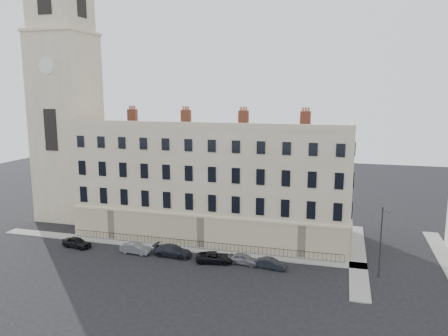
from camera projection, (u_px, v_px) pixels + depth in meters
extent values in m
plane|color=black|center=(236.00, 271.00, 47.86)|extent=(160.00, 160.00, 0.00)
cube|color=beige|center=(214.00, 180.00, 59.53)|extent=(36.00, 12.00, 15.00)
cube|color=beige|center=(201.00, 233.00, 54.71)|extent=(36.10, 0.18, 4.00)
cube|color=beige|center=(350.00, 230.00, 55.73)|extent=(0.18, 12.10, 4.00)
cube|color=beige|center=(200.00, 126.00, 52.61)|extent=(36.00, 0.35, 0.80)
cube|color=beige|center=(354.00, 125.00, 53.47)|extent=(0.35, 12.00, 0.80)
cube|color=brown|center=(132.00, 116.00, 61.21)|extent=(1.30, 0.70, 2.00)
cube|color=brown|center=(186.00, 117.00, 59.11)|extent=(1.30, 0.70, 2.00)
cube|color=brown|center=(243.00, 118.00, 57.01)|extent=(1.30, 0.70, 2.00)
cube|color=brown|center=(305.00, 119.00, 54.91)|extent=(1.30, 0.70, 2.00)
cube|color=beige|center=(68.00, 128.00, 66.61)|extent=(8.00, 8.00, 28.00)
cylinder|color=white|center=(46.00, 66.00, 61.20)|extent=(2.40, 0.14, 2.40)
cube|color=gray|center=(169.00, 247.00, 55.22)|extent=(48.00, 2.00, 0.12)
cube|color=gray|center=(357.00, 256.00, 52.02)|extent=(2.00, 24.00, 0.12)
cube|color=gray|center=(446.00, 259.00, 51.30)|extent=(2.00, 20.00, 0.12)
cube|color=black|center=(199.00, 241.00, 54.38)|extent=(35.00, 0.04, 0.04)
cube|color=black|center=(200.00, 248.00, 54.54)|extent=(35.00, 0.04, 0.04)
imported|color=black|center=(77.00, 242.00, 55.11)|extent=(4.04, 2.13, 1.31)
imported|color=slate|center=(136.00, 248.00, 53.06)|extent=(3.93, 1.62, 1.27)
imported|color=#1F222A|center=(173.00, 251.00, 52.12)|extent=(4.84, 2.23, 1.37)
imported|color=black|center=(215.00, 257.00, 50.22)|extent=(4.67, 2.73, 1.22)
imported|color=slate|center=(244.00, 259.00, 49.75)|extent=(3.82, 1.95, 1.24)
imported|color=black|center=(271.00, 264.00, 48.54)|extent=(3.58, 1.72, 1.13)
cylinder|color=#323237|center=(381.00, 242.00, 45.67)|extent=(0.15, 0.15, 7.72)
cylinder|color=#323237|center=(386.00, 209.00, 44.36)|extent=(0.62, 1.38, 0.10)
cube|color=#323237|center=(389.00, 212.00, 43.70)|extent=(0.34, 0.51, 0.12)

